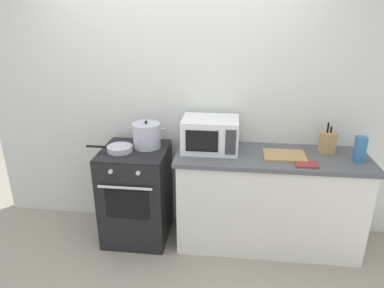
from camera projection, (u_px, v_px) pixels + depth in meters
The scene contains 12 objects.
ground_plane at pixel (161, 279), 2.92m from camera, with size 10.00×10.00×0.00m, color #9E9384.
back_wall at pixel (208, 106), 3.33m from camera, with size 4.40×0.10×2.50m, color silver.
lower_cabinet_right at pixel (268, 202), 3.24m from camera, with size 1.64×0.56×0.88m, color white.
countertop_right at pixel (272, 157), 3.07m from camera, with size 1.70×0.60×0.04m, color #59595E.
stove at pixel (137, 194), 3.35m from camera, with size 0.60×0.64×0.92m.
stock_pot at pixel (147, 135), 3.20m from camera, with size 0.34×0.26×0.26m.
frying_pan at pixel (119, 149), 3.14m from camera, with size 0.43×0.23×0.05m.
microwave at pixel (210, 134), 3.12m from camera, with size 0.50×0.37×0.30m.
cutting_board at pixel (284, 155), 3.03m from camera, with size 0.36×0.26×0.02m, color tan.
knife_block at pixel (328, 142), 3.09m from camera, with size 0.13×0.10×0.28m.
pasta_box at pixel (360, 149), 2.90m from camera, with size 0.08×0.08×0.22m, color teal.
oven_mitt at pixel (306, 164), 2.86m from camera, with size 0.18×0.14×0.02m, color #993333.
Camera 1 is at (0.53, -2.26, 2.12)m, focal length 32.44 mm.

